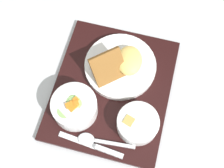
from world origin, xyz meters
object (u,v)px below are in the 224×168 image
bowl_salad (74,107)px  spoon (96,141)px  knife (101,149)px  bowl_soup (138,123)px  plate_main (121,65)px

bowl_salad → spoon: size_ratio=0.80×
spoon → knife: bearing=132.3°
bowl_salad → bowl_soup: size_ratio=1.09×
knife → plate_main: bearing=-82.9°
bowl_salad → plate_main: (0.15, -0.10, -0.02)m
bowl_salad → spoon: bearing=-135.4°
knife → spoon: knife is taller
bowl_salad → knife: 0.13m
plate_main → spoon: plate_main is taller
plate_main → spoon: 0.23m
plate_main → knife: 0.25m
bowl_salad → plate_main: size_ratio=0.59×
plate_main → knife: (-0.25, 0.01, -0.01)m
spoon → bowl_salad: bearing=-46.1°
bowl_soup → knife: bowl_soup is taller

